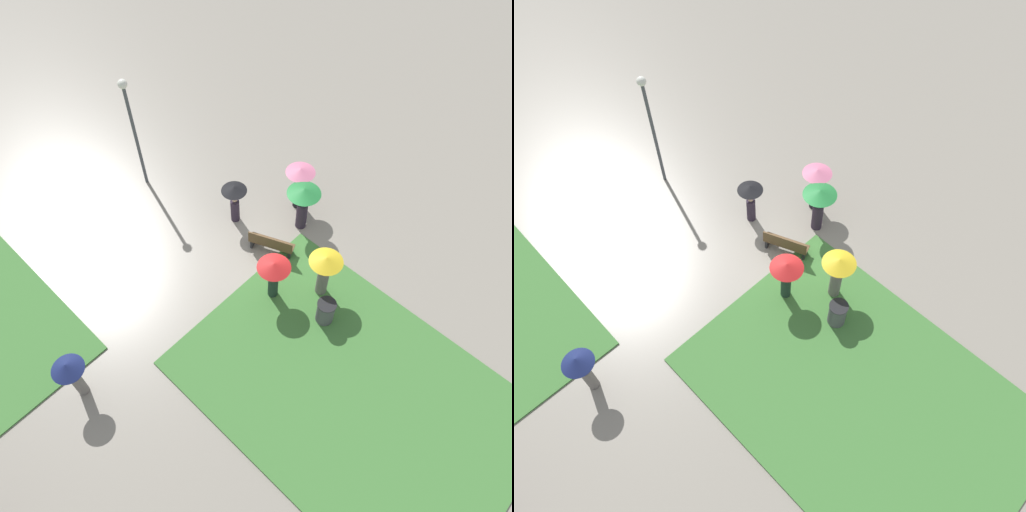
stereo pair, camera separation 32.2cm
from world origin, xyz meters
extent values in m
plane|color=gray|center=(0.00, 0.00, 0.00)|extent=(90.00, 90.00, 0.00)
cube|color=#427A38|center=(-5.31, 1.88, 0.03)|extent=(9.64, 6.83, 0.06)
cube|color=brown|center=(-0.21, -0.30, 0.42)|extent=(1.62, 0.99, 0.05)
cube|color=brown|center=(-0.28, -0.13, 0.68)|extent=(1.48, 0.65, 0.45)
cube|color=#232326|center=(-0.85, -0.56, 0.20)|extent=(0.22, 0.38, 0.40)
cube|color=#232326|center=(0.43, -0.03, 0.20)|extent=(0.22, 0.38, 0.40)
cylinder|color=#474C51|center=(5.57, 0.59, 2.13)|extent=(0.12, 0.12, 4.26)
sphere|color=white|center=(5.57, 0.59, 4.42)|extent=(0.32, 0.32, 0.32)
cylinder|color=#4C4C51|center=(-3.27, 0.58, 0.47)|extent=(0.56, 0.56, 0.94)
cylinder|color=black|center=(-3.27, 0.58, 0.95)|extent=(0.60, 0.60, 0.03)
cylinder|color=#2D2333|center=(1.72, -0.45, 0.48)|extent=(0.45, 0.45, 0.96)
sphere|color=tan|center=(1.72, -0.45, 1.07)|extent=(0.20, 0.20, 0.20)
cylinder|color=#4C4C4F|center=(1.72, -0.45, 1.34)|extent=(0.02, 0.02, 0.35)
cone|color=black|center=(1.72, -0.45, 1.61)|extent=(0.90, 0.90, 0.19)
cylinder|color=black|center=(0.51, -2.53, 0.58)|extent=(0.47, 0.47, 1.17)
sphere|color=beige|center=(0.51, -2.53, 1.27)|extent=(0.20, 0.20, 0.20)
cylinder|color=#4C4C4F|center=(0.51, -2.53, 1.54)|extent=(0.02, 0.02, 0.35)
cone|color=pink|center=(0.51, -2.53, 1.80)|extent=(1.06, 1.06, 0.18)
cylinder|color=#1E3328|center=(-1.45, 1.01, 0.51)|extent=(0.39, 0.39, 1.02)
sphere|color=tan|center=(-1.45, 1.01, 1.12)|extent=(0.22, 0.22, 0.22)
cylinder|color=#4C4C4F|center=(-1.45, 1.01, 1.41)|extent=(0.02, 0.02, 0.35)
cone|color=red|center=(-1.45, 1.01, 1.69)|extent=(1.07, 1.07, 0.21)
cylinder|color=#2D2333|center=(-0.21, -1.86, 0.58)|extent=(0.52, 0.52, 1.16)
sphere|color=beige|center=(-0.21, -1.86, 1.26)|extent=(0.19, 0.19, 0.19)
cylinder|color=#4C4C4F|center=(-0.21, -1.86, 1.53)|extent=(0.02, 0.02, 0.35)
cone|color=#237A38|center=(-0.21, -1.86, 1.81)|extent=(1.18, 1.18, 0.21)
cylinder|color=slate|center=(-2.52, -0.17, 0.58)|extent=(0.46, 0.46, 1.16)
sphere|color=brown|center=(-2.52, -0.17, 1.26)|extent=(0.21, 0.21, 0.21)
cylinder|color=#4C4C4F|center=(-2.52, -0.17, 1.54)|extent=(0.02, 0.02, 0.35)
cone|color=gold|center=(-2.52, -0.17, 1.82)|extent=(1.07, 1.07, 0.21)
cylinder|color=slate|center=(0.33, 7.23, 0.50)|extent=(0.36, 0.36, 1.00)
sphere|color=tan|center=(0.33, 7.23, 1.11)|extent=(0.22, 0.22, 0.22)
cylinder|color=#4C4C4F|center=(0.33, 7.23, 1.39)|extent=(0.02, 0.02, 0.35)
cone|color=navy|center=(0.33, 7.23, 1.71)|extent=(0.91, 0.91, 0.28)
camera|label=1|loc=(-6.95, 7.60, 14.15)|focal=35.00mm
camera|label=2|loc=(-7.18, 7.38, 14.15)|focal=35.00mm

